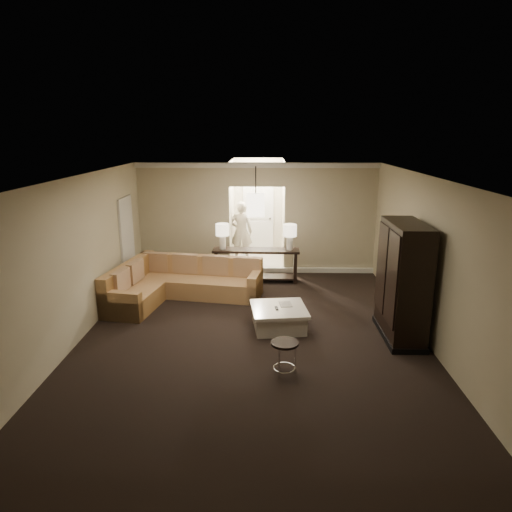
{
  "coord_description": "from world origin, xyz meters",
  "views": [
    {
      "loc": [
        0.23,
        -7.37,
        3.51
      ],
      "look_at": [
        0.04,
        1.2,
        1.18
      ],
      "focal_mm": 32.0,
      "sensor_mm": 36.0,
      "label": 1
    }
  ],
  "objects_px": {
    "console_table": "(256,262)",
    "armoire": "(402,284)",
    "coffee_table": "(279,317)",
    "person": "(241,229)",
    "sectional_sofa": "(177,284)",
    "drink_table": "(285,351)"
  },
  "relations": [
    {
      "from": "coffee_table",
      "to": "drink_table",
      "type": "relative_size",
      "value": 2.15
    },
    {
      "from": "sectional_sofa",
      "to": "coffee_table",
      "type": "distance_m",
      "value": 2.63
    },
    {
      "from": "sectional_sofa",
      "to": "drink_table",
      "type": "bearing_deg",
      "value": -45.46
    },
    {
      "from": "coffee_table",
      "to": "person",
      "type": "relative_size",
      "value": 0.59
    },
    {
      "from": "coffee_table",
      "to": "person",
      "type": "xyz_separation_m",
      "value": [
        -0.93,
        4.45,
        0.74
      ]
    },
    {
      "from": "coffee_table",
      "to": "armoire",
      "type": "distance_m",
      "value": 2.28
    },
    {
      "from": "coffee_table",
      "to": "armoire",
      "type": "relative_size",
      "value": 0.54
    },
    {
      "from": "console_table",
      "to": "armoire",
      "type": "distance_m",
      "value": 4.04
    },
    {
      "from": "console_table",
      "to": "person",
      "type": "xyz_separation_m",
      "value": [
        -0.45,
        1.71,
        0.46
      ]
    },
    {
      "from": "armoire",
      "to": "person",
      "type": "distance_m",
      "value": 5.65
    },
    {
      "from": "coffee_table",
      "to": "person",
      "type": "bearing_deg",
      "value": 101.78
    },
    {
      "from": "sectional_sofa",
      "to": "person",
      "type": "distance_m",
      "value": 3.26
    },
    {
      "from": "sectional_sofa",
      "to": "coffee_table",
      "type": "bearing_deg",
      "value": -24.98
    },
    {
      "from": "console_table",
      "to": "sectional_sofa",
      "type": "bearing_deg",
      "value": -142.02
    },
    {
      "from": "console_table",
      "to": "drink_table",
      "type": "height_order",
      "value": "console_table"
    },
    {
      "from": "drink_table",
      "to": "sectional_sofa",
      "type": "bearing_deg",
      "value": 124.97
    },
    {
      "from": "coffee_table",
      "to": "console_table",
      "type": "height_order",
      "value": "console_table"
    },
    {
      "from": "coffee_table",
      "to": "drink_table",
      "type": "bearing_deg",
      "value": -88.55
    },
    {
      "from": "console_table",
      "to": "armoire",
      "type": "bearing_deg",
      "value": -48.24
    },
    {
      "from": "armoire",
      "to": "drink_table",
      "type": "bearing_deg",
      "value": -147.05
    },
    {
      "from": "person",
      "to": "sectional_sofa",
      "type": "bearing_deg",
      "value": 68.48
    },
    {
      "from": "console_table",
      "to": "drink_table",
      "type": "distance_m",
      "value": 4.43
    }
  ]
}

